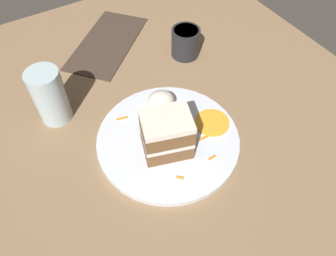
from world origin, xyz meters
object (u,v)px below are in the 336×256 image
object	(u,v)px
cake_slice	(167,134)
menu_card	(107,43)
orange_garnish	(212,123)
coffee_mug	(186,41)
cream_dollop	(161,101)
drinking_glass	(51,99)
plate	(168,139)

from	to	relation	value
cake_slice	menu_card	distance (m)	0.39
orange_garnish	coffee_mug	size ratio (longest dim) A/B	0.99
cake_slice	coffee_mug	world-z (taller)	cake_slice
orange_garnish	coffee_mug	distance (m)	0.25
orange_garnish	coffee_mug	xyz separation A→B (m)	(-0.08, -0.23, 0.03)
cake_slice	cream_dollop	bearing A→B (deg)	173.02
coffee_mug	menu_card	size ratio (longest dim) A/B	0.27
cream_dollop	drinking_glass	size ratio (longest dim) A/B	0.48
cream_dollop	orange_garnish	bearing A→B (deg)	126.03
cake_slice	cream_dollop	xyz separation A→B (m)	(-0.05, -0.10, -0.03)
menu_card	cake_slice	bearing A→B (deg)	132.07
plate	cream_dollop	distance (m)	0.09
menu_card	coffee_mug	bearing A→B (deg)	-174.55
plate	drinking_glass	size ratio (longest dim) A/B	2.34
coffee_mug	menu_card	world-z (taller)	coffee_mug
orange_garnish	drinking_glass	xyz separation A→B (m)	(0.27, -0.20, 0.04)
plate	menu_card	world-z (taller)	plate
cake_slice	orange_garnish	world-z (taller)	cake_slice
cream_dollop	coffee_mug	xyz separation A→B (m)	(-0.15, -0.14, 0.01)
cake_slice	drinking_glass	world-z (taller)	drinking_glass
cream_dollop	drinking_glass	bearing A→B (deg)	-27.40
cake_slice	cream_dollop	distance (m)	0.11
plate	cake_slice	bearing A→B (deg)	53.28
menu_card	drinking_glass	bearing A→B (deg)	89.70
cake_slice	menu_card	world-z (taller)	cake_slice
cake_slice	cream_dollop	world-z (taller)	cake_slice
plate	drinking_glass	bearing A→B (deg)	-47.00
plate	coffee_mug	distance (m)	0.28
orange_garnish	menu_card	distance (m)	0.38
cake_slice	orange_garnish	xyz separation A→B (m)	(-0.11, -0.01, -0.04)
cream_dollop	coffee_mug	size ratio (longest dim) A/B	0.81
plate	cake_slice	size ratio (longest dim) A/B	2.68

